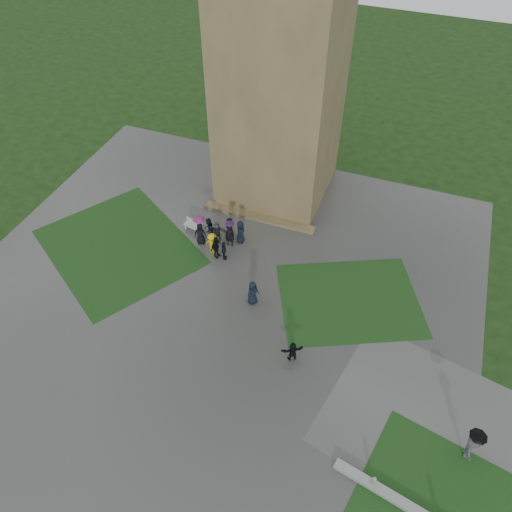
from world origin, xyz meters
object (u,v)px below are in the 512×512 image
(bench, at_px, (194,226))
(tower, at_px, (281,84))
(pedestrian_mid, at_px, (253,293))
(pedestrian_near, at_px, (293,351))
(pedestrian_path, at_px, (473,445))

(bench, bearing_deg, tower, 74.52)
(bench, bearing_deg, pedestrian_mid, -23.78)
(pedestrian_near, bearing_deg, tower, -100.19)
(pedestrian_path, bearing_deg, pedestrian_near, 166.58)
(pedestrian_mid, bearing_deg, pedestrian_path, -82.83)
(tower, height_order, bench, tower)
(pedestrian_mid, xyz_separation_m, pedestrian_near, (3.75, -3.25, -0.19))
(pedestrian_mid, relative_size, pedestrian_near, 1.26)
(pedestrian_near, bearing_deg, pedestrian_path, 134.40)
(tower, bearing_deg, pedestrian_path, -47.67)
(tower, relative_size, pedestrian_path, 7.50)
(pedestrian_path, bearing_deg, bench, 152.64)
(bench, relative_size, pedestrian_near, 1.16)
(bench, bearing_deg, pedestrian_near, -25.33)
(pedestrian_mid, height_order, pedestrian_path, pedestrian_path)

